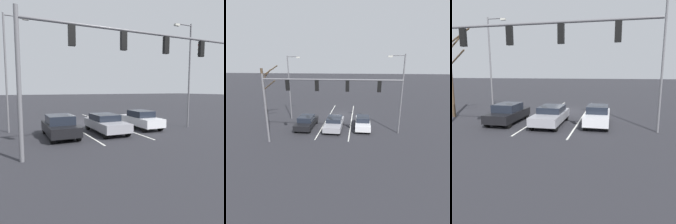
# 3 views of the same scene
# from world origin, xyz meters

# --- Properties ---
(ground_plane) EXTENTS (240.00, 240.00, 0.00)m
(ground_plane) POSITION_xyz_m (0.00, 0.00, 0.00)
(ground_plane) COLOR #28282D
(lane_stripe_left_divider) EXTENTS (0.12, 15.76, 0.01)m
(lane_stripe_left_divider) POSITION_xyz_m (-1.74, 1.88, 0.01)
(lane_stripe_left_divider) COLOR silver
(lane_stripe_left_divider) RESTS_ON ground_plane
(lane_stripe_center_divider) EXTENTS (0.12, 15.76, 0.01)m
(lane_stripe_center_divider) POSITION_xyz_m (1.74, 1.88, 0.01)
(lane_stripe_center_divider) COLOR silver
(lane_stripe_center_divider) RESTS_ON ground_plane
(car_silver_leftlane_front) EXTENTS (1.72, 4.38, 1.48)m
(car_silver_leftlane_front) POSITION_xyz_m (-3.23, 5.74, 0.76)
(car_silver_leftlane_front) COLOR silver
(car_silver_leftlane_front) RESTS_ON ground_plane
(car_gray_midlane_front) EXTENTS (1.93, 4.73, 1.38)m
(car_gray_midlane_front) POSITION_xyz_m (0.19, 6.25, 0.74)
(car_gray_midlane_front) COLOR gray
(car_gray_midlane_front) RESTS_ON ground_plane
(car_black_rightlane_front) EXTENTS (1.90, 4.45, 1.52)m
(car_black_rightlane_front) POSITION_xyz_m (3.62, 6.35, 0.77)
(car_black_rightlane_front) COLOR black
(car_black_rightlane_front) RESTS_ON ground_plane
(traffic_signal_gantry) EXTENTS (12.66, 0.37, 6.77)m
(traffic_signal_gantry) POSITION_xyz_m (1.77, 10.75, 5.17)
(traffic_signal_gantry) COLOR slate
(traffic_signal_gantry) RESTS_ON ground_plane
(street_lamp_right_shoulder) EXTENTS (1.77, 0.24, 8.70)m
(street_lamp_right_shoulder) POSITION_xyz_m (6.64, 3.12, 4.95)
(street_lamp_right_shoulder) COLOR slate
(street_lamp_right_shoulder) RESTS_ON ground_plane
(street_lamp_left_shoulder) EXTENTS (1.78, 0.24, 8.61)m
(street_lamp_left_shoulder) POSITION_xyz_m (-7.05, 6.90, 4.90)
(street_lamp_left_shoulder) COLOR slate
(street_lamp_left_shoulder) RESTS_ON ground_plane
(bare_tree_near) EXTENTS (2.22, 1.27, 7.49)m
(bare_tree_near) POSITION_xyz_m (9.28, 5.23, 3.94)
(bare_tree_near) COLOR #423323
(bare_tree_near) RESTS_ON ground_plane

